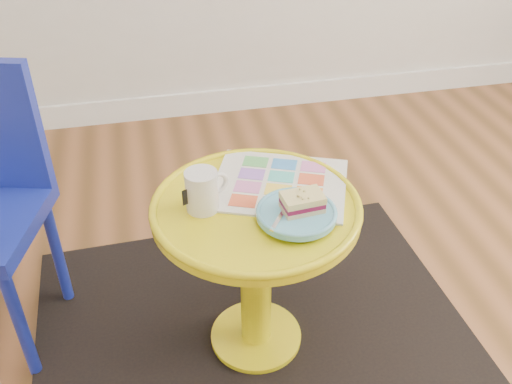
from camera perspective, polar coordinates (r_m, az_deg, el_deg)
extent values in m
cube|color=white|center=(3.00, -0.31, 9.41)|extent=(4.00, 0.02, 0.12)
cube|color=black|center=(1.79, 0.00, -14.38)|extent=(1.33, 1.14, 0.01)
cylinder|color=yellow|center=(1.78, 0.00, -14.22)|extent=(0.27, 0.27, 0.02)
cylinder|color=yellow|center=(1.61, 0.00, -8.64)|extent=(0.09, 0.09, 0.46)
cylinder|color=yellow|center=(1.45, 0.00, -1.73)|extent=(0.53, 0.53, 0.03)
cylinder|color=#172599|center=(1.69, -22.43, -12.29)|extent=(0.03, 0.03, 0.38)
cylinder|color=#172599|center=(1.88, -19.20, -5.94)|extent=(0.03, 0.03, 0.38)
cube|color=silver|center=(1.51, 2.38, 0.78)|extent=(0.43, 0.40, 0.01)
cylinder|color=silver|center=(1.41, -5.44, 0.10)|extent=(0.08, 0.08, 0.11)
torus|color=silver|center=(1.42, -3.90, 0.88)|extent=(0.06, 0.03, 0.06)
cylinder|color=#D1B78C|center=(1.38, -5.55, 1.73)|extent=(0.07, 0.07, 0.01)
cylinder|color=#60AFCC|center=(1.39, 4.05, -2.55)|extent=(0.08, 0.08, 0.01)
cylinder|color=#60AFCC|center=(1.38, 4.07, -2.19)|extent=(0.20, 0.20, 0.02)
cube|color=#D3BC8C|center=(1.38, 4.64, -1.52)|extent=(0.10, 0.07, 0.01)
cube|color=maroon|center=(1.37, 4.66, -1.09)|extent=(0.10, 0.07, 0.01)
cube|color=#EADB8C|center=(1.37, 4.69, -0.57)|extent=(0.10, 0.07, 0.02)
cube|color=silver|center=(1.36, 2.43, -2.50)|extent=(0.07, 0.10, 0.00)
cube|color=silver|center=(1.41, 3.42, -0.91)|extent=(0.03, 0.04, 0.00)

